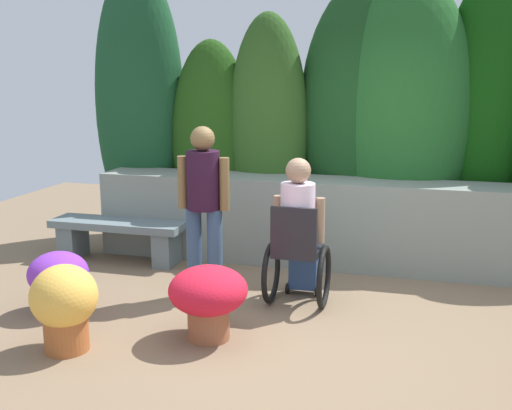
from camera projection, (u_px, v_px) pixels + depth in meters
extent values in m
plane|color=#81694F|center=(293.00, 332.00, 4.96)|extent=(11.28, 11.28, 0.00)
cube|color=gray|center=(330.00, 222.00, 6.64)|extent=(5.15, 0.60, 0.93)
ellipsoid|color=#194927|center=(140.00, 104.00, 7.56)|extent=(1.13, 0.79, 3.33)
ellipsoid|color=#214A13|center=(212.00, 143.00, 7.40)|extent=(0.99, 0.70, 2.43)
ellipsoid|color=#2D551E|center=(268.00, 133.00, 7.15)|extent=(0.93, 0.65, 2.71)
ellipsoid|color=#18441C|center=(364.00, 117.00, 7.08)|extent=(1.49, 1.05, 3.08)
ellipsoid|color=#215D24|center=(403.00, 117.00, 6.84)|extent=(1.48, 1.04, 3.12)
ellipsoid|color=#10430D|center=(485.00, 118.00, 6.74)|extent=(1.04, 0.72, 3.12)
cube|color=slate|center=(73.00, 241.00, 6.96)|extent=(0.20, 0.36, 0.37)
cube|color=slate|center=(167.00, 248.00, 6.67)|extent=(0.20, 0.36, 0.37)
cube|color=slate|center=(118.00, 224.00, 6.77)|extent=(1.50, 0.42, 0.08)
cube|color=black|center=(298.00, 251.00, 5.46)|extent=(0.40, 0.40, 0.06)
cube|color=black|center=(294.00, 231.00, 5.24)|extent=(0.40, 0.04, 0.40)
cube|color=black|center=(304.00, 282.00, 5.84)|extent=(0.28, 0.12, 0.03)
torus|color=black|center=(271.00, 272.00, 5.57)|extent=(0.05, 0.56, 0.56)
torus|color=black|center=(324.00, 277.00, 5.44)|extent=(0.05, 0.56, 0.56)
cylinder|color=black|center=(288.00, 288.00, 5.82)|extent=(0.03, 0.10, 0.10)
cylinder|color=black|center=(317.00, 291.00, 5.75)|extent=(0.03, 0.10, 0.10)
cube|color=navy|center=(300.00, 236.00, 5.53)|extent=(0.30, 0.40, 0.16)
cube|color=navy|center=(304.00, 266.00, 5.79)|extent=(0.26, 0.14, 0.43)
cylinder|color=silver|center=(298.00, 212.00, 5.36)|extent=(0.30, 0.30, 0.50)
cylinder|color=#9F7C5F|center=(278.00, 218.00, 5.49)|extent=(0.08, 0.08, 0.40)
cylinder|color=#9F7C5F|center=(320.00, 220.00, 5.39)|extent=(0.08, 0.08, 0.40)
sphere|color=#9F7C5F|center=(298.00, 171.00, 5.29)|extent=(0.22, 0.22, 0.22)
cylinder|color=#365174|center=(194.00, 252.00, 5.71)|extent=(0.14, 0.14, 0.83)
cylinder|color=#365174|center=(215.00, 254.00, 5.66)|extent=(0.14, 0.14, 0.83)
cylinder|color=#2A1227|center=(203.00, 180.00, 5.55)|extent=(0.30, 0.30, 0.53)
cylinder|color=brown|center=(183.00, 182.00, 5.60)|extent=(0.09, 0.09, 0.48)
cylinder|color=brown|center=(224.00, 184.00, 5.50)|extent=(0.09, 0.09, 0.48)
sphere|color=brown|center=(203.00, 139.00, 5.47)|extent=(0.22, 0.22, 0.22)
cylinder|color=#955639|center=(209.00, 321.00, 4.82)|extent=(0.33, 0.33, 0.30)
ellipsoid|color=#164118|center=(208.00, 297.00, 4.78)|extent=(0.36, 0.36, 0.13)
ellipsoid|color=red|center=(208.00, 290.00, 4.76)|extent=(0.62, 0.62, 0.37)
cylinder|color=gray|center=(60.00, 298.00, 5.37)|extent=(0.32, 0.32, 0.24)
ellipsoid|color=#0D4820|center=(59.00, 280.00, 5.34)|extent=(0.36, 0.36, 0.13)
ellipsoid|color=purple|center=(58.00, 274.00, 5.33)|extent=(0.52, 0.52, 0.38)
cylinder|color=#AE5D2D|center=(66.00, 331.00, 4.62)|extent=(0.33, 0.33, 0.30)
ellipsoid|color=#2F632E|center=(65.00, 305.00, 4.57)|extent=(0.36, 0.36, 0.17)
ellipsoid|color=#F5B849|center=(64.00, 296.00, 4.56)|extent=(0.50, 0.50, 0.47)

